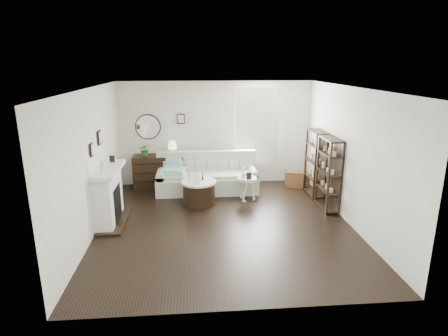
{
  "coord_description": "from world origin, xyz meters",
  "views": [
    {
      "loc": [
        -0.61,
        -6.94,
        3.15
      ],
      "look_at": [
        0.05,
        0.8,
        0.95
      ],
      "focal_mm": 30.0,
      "sensor_mm": 36.0,
      "label": 1
    }
  ],
  "objects": [
    {
      "name": "card_frame_drum",
      "position": [
        -0.55,
        0.96,
        0.66
      ],
      "size": [
        0.16,
        0.08,
        0.2
      ],
      "primitive_type": "cube",
      "rotation": [
        -0.21,
        0.0,
        -0.16
      ],
      "color": "white",
      "rests_on": "drum_table"
    },
    {
      "name": "eiffel_drum",
      "position": [
        -0.41,
        1.21,
        0.65
      ],
      "size": [
        0.12,
        0.12,
        0.19
      ],
      "primitive_type": null,
      "rotation": [
        0.0,
        0.0,
        0.1
      ],
      "color": "black",
      "rests_on": "drum_table"
    },
    {
      "name": "quilt",
      "position": [
        -1.09,
        1.95,
        0.57
      ],
      "size": [
        0.63,
        0.56,
        0.14
      ],
      "primitive_type": "cube",
      "rotation": [
        0.0,
        0.0,
        -0.22
      ],
      "color": "#248458",
      "rests_on": "sofa"
    },
    {
      "name": "shelf_unit_near",
      "position": [
        2.33,
        0.65,
        0.8
      ],
      "size": [
        0.3,
        0.8,
        1.6
      ],
      "color": "black",
      "rests_on": "ground"
    },
    {
      "name": "flask_ped",
      "position": [
        0.55,
        1.32,
        0.69
      ],
      "size": [
        0.13,
        0.13,
        0.24
      ],
      "primitive_type": null,
      "color": "silver",
      "rests_on": "pedestal_table"
    },
    {
      "name": "bottle_drum",
      "position": [
        -0.69,
        1.07,
        0.7
      ],
      "size": [
        0.07,
        0.07,
        0.3
      ],
      "primitive_type": "cylinder",
      "color": "silver",
      "rests_on": "drum_table"
    },
    {
      "name": "card_frame_ped",
      "position": [
        0.65,
        1.18,
        0.64
      ],
      "size": [
        0.12,
        0.06,
        0.15
      ],
      "primitive_type": "cube",
      "rotation": [
        -0.21,
        0.0,
        0.09
      ],
      "color": "black",
      "rests_on": "pedestal_table"
    },
    {
      "name": "pedestal_table",
      "position": [
        0.63,
        1.3,
        0.52
      ],
      "size": [
        0.47,
        0.47,
        0.56
      ],
      "rotation": [
        0.0,
        0.0,
        -0.42
      ],
      "color": "silver",
      "rests_on": "ground"
    },
    {
      "name": "potted_plant",
      "position": [
        -1.82,
        2.42,
        1.02
      ],
      "size": [
        0.32,
        0.29,
        0.33
      ],
      "primitive_type": "imported",
      "rotation": [
        0.0,
        0.0,
        0.11
      ],
      "color": "#1F5C1A",
      "rests_on": "dresser"
    },
    {
      "name": "suitcase",
      "position": [
        2.08,
        2.15,
        0.21
      ],
      "size": [
        0.66,
        0.42,
        0.42
      ],
      "primitive_type": "cube",
      "rotation": [
        0.0,
        0.0,
        -0.37
      ],
      "color": "brown",
      "rests_on": "ground"
    },
    {
      "name": "fireplace",
      "position": [
        -2.32,
        0.3,
        0.54
      ],
      "size": [
        0.5,
        1.4,
        1.84
      ],
      "color": "white",
      "rests_on": "ground"
    },
    {
      "name": "sofa",
      "position": [
        -0.27,
        2.08,
        0.32
      ],
      "size": [
        2.51,
        0.87,
        0.98
      ],
      "color": "#A7AF9C",
      "rests_on": "ground"
    },
    {
      "name": "dresser",
      "position": [
        -1.5,
        2.47,
        0.43
      ],
      "size": [
        1.28,
        0.55,
        0.85
      ],
      "color": "black",
      "rests_on": "ground"
    },
    {
      "name": "eiffel_ped",
      "position": [
        0.73,
        1.33,
        0.64
      ],
      "size": [
        0.11,
        0.11,
        0.16
      ],
      "primitive_type": null,
      "rotation": [
        0.0,
        0.0,
        -0.22
      ],
      "color": "black",
      "rests_on": "pedestal_table"
    },
    {
      "name": "shelf_unit_far",
      "position": [
        2.33,
        1.55,
        0.8
      ],
      "size": [
        0.3,
        0.8,
        1.6
      ],
      "color": "black",
      "rests_on": "ground"
    },
    {
      "name": "room",
      "position": [
        0.73,
        2.7,
        1.6
      ],
      "size": [
        5.5,
        5.5,
        5.5
      ],
      "color": "black",
      "rests_on": "ground"
    },
    {
      "name": "table_lamp",
      "position": [
        -1.13,
        2.47,
        1.04
      ],
      "size": [
        0.27,
        0.27,
        0.37
      ],
      "primitive_type": null,
      "rotation": [
        0.0,
        0.0,
        0.17
      ],
      "color": "white",
      "rests_on": "dresser"
    },
    {
      "name": "drum_table",
      "position": [
        -0.49,
        1.16,
        0.28
      ],
      "size": [
        0.8,
        0.8,
        0.55
      ],
      "rotation": [
        0.0,
        0.0,
        -0.38
      ],
      "color": "black",
      "rests_on": "ground"
    }
  ]
}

